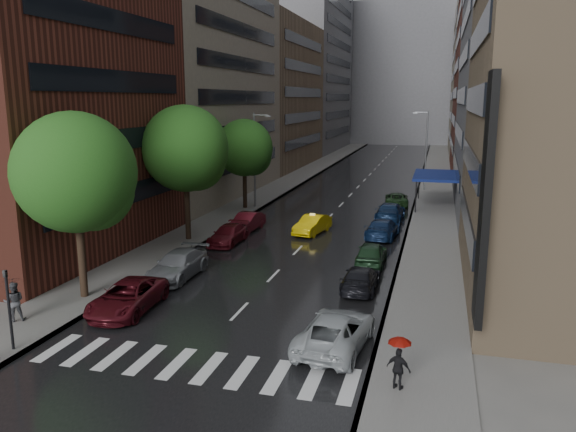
{
  "coord_description": "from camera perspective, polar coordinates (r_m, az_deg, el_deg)",
  "views": [
    {
      "loc": [
        9.25,
        -20.98,
        10.44
      ],
      "look_at": [
        0.0,
        13.36,
        3.0
      ],
      "focal_mm": 35.0,
      "sensor_mm": 36.0,
      "label": 1
    }
  ],
  "objects": [
    {
      "name": "road",
      "position": [
        72.34,
        7.58,
        3.42
      ],
      "size": [
        14.0,
        140.0,
        0.01
      ],
      "primitive_type": "cube",
      "color": "black",
      "rests_on": "ground"
    },
    {
      "name": "parked_cars_right",
      "position": [
        39.96,
        9.1,
        -2.38
      ],
      "size": [
        3.09,
        39.16,
        1.59
      ],
      "color": "#B3BABD",
      "rests_on": "ground"
    },
    {
      "name": "ped_black_umbrella",
      "position": [
        29.55,
        -26.12,
        -7.3
      ],
      "size": [
        1.16,
        1.12,
        2.09
      ],
      "color": "#48494D",
      "rests_on": "sidewalk_left"
    },
    {
      "name": "tree_near",
      "position": [
        30.59,
        -20.82,
        4.14
      ],
      "size": [
        6.2,
        6.2,
        9.88
      ],
      "color": "#382619",
      "rests_on": "ground"
    },
    {
      "name": "buildings_right",
      "position": [
        78.03,
        19.93,
        14.51
      ],
      "size": [
        8.05,
        109.1,
        36.0
      ],
      "color": "#937A5B",
      "rests_on": "ground"
    },
    {
      "name": "sidewalk_left",
      "position": [
        74.02,
        0.65,
        3.77
      ],
      "size": [
        4.0,
        140.0,
        0.15
      ],
      "primitive_type": "cube",
      "color": "gray",
      "rests_on": "ground"
    },
    {
      "name": "parked_cars_left",
      "position": [
        35.72,
        -9.79,
        -4.12
      ],
      "size": [
        2.83,
        23.14,
        1.54
      ],
      "color": "#4C0F17",
      "rests_on": "ground"
    },
    {
      "name": "ped_red_umbrella",
      "position": [
        21.09,
        11.22,
        -13.99
      ],
      "size": [
        0.99,
        0.82,
        2.01
      ],
      "color": "black",
      "rests_on": "sidewalk_right"
    },
    {
      "name": "buildings_left",
      "position": [
        83.56,
        -1.91,
        15.62
      ],
      "size": [
        8.0,
        108.0,
        38.0
      ],
      "color": "maroon",
      "rests_on": "ground"
    },
    {
      "name": "tree_far",
      "position": [
        53.6,
        -4.47,
        6.92
      ],
      "size": [
        5.41,
        5.41,
        8.62
      ],
      "color": "#382619",
      "rests_on": "ground"
    },
    {
      "name": "building_far",
      "position": [
        139.4,
        11.6,
        13.87
      ],
      "size": [
        40.0,
        14.0,
        32.0
      ],
      "primitive_type": "cube",
      "color": "slate",
      "rests_on": "ground"
    },
    {
      "name": "street_lamp_left",
      "position": [
        54.01,
        -3.34,
        5.9
      ],
      "size": [
        1.74,
        0.22,
        9.0
      ],
      "color": "gray",
      "rests_on": "sidewalk_left"
    },
    {
      "name": "sidewalk_right",
      "position": [
        71.73,
        14.73,
        3.12
      ],
      "size": [
        4.0,
        140.0,
        0.15
      ],
      "primitive_type": "cube",
      "color": "gray",
      "rests_on": "ground"
    },
    {
      "name": "traffic_light",
      "position": [
        26.1,
        -26.52,
        -7.82
      ],
      "size": [
        0.18,
        0.15,
        3.45
      ],
      "color": "black",
      "rests_on": "sidewalk_left"
    },
    {
      "name": "crosswalk",
      "position": [
        23.47,
        -9.64,
        -14.75
      ],
      "size": [
        13.15,
        2.8,
        0.01
      ],
      "color": "silver",
      "rests_on": "ground"
    },
    {
      "name": "taxi",
      "position": [
        44.22,
        2.49,
        -0.87
      ],
      "size": [
        2.44,
        4.69,
        1.47
      ],
      "primitive_type": "imported",
      "rotation": [
        0.0,
        0.0,
        -0.21
      ],
      "color": "yellow",
      "rests_on": "ground"
    },
    {
      "name": "street_lamp_right",
      "position": [
        66.23,
        13.79,
        6.67
      ],
      "size": [
        1.74,
        0.22,
        9.0
      ],
      "color": "gray",
      "rests_on": "sidewalk_right"
    },
    {
      "name": "tree_mid",
      "position": [
        41.71,
        -10.4,
        6.74
      ],
      "size": [
        6.31,
        6.31,
        10.06
      ],
      "color": "#382619",
      "rests_on": "ground"
    },
    {
      "name": "ground",
      "position": [
        25.19,
        -8.13,
        -12.8
      ],
      "size": [
        220.0,
        220.0,
        0.0
      ],
      "primitive_type": "plane",
      "color": "gray",
      "rests_on": "ground"
    },
    {
      "name": "awning",
      "position": [
        56.45,
        14.71,
        3.99
      ],
      "size": [
        4.0,
        8.0,
        3.12
      ],
      "color": "navy",
      "rests_on": "sidewalk_right"
    }
  ]
}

